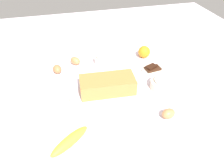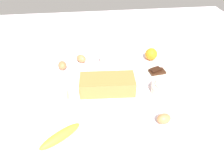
{
  "view_description": "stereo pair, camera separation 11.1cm",
  "coord_description": "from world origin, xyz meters",
  "px_view_note": "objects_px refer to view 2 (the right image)",
  "views": [
    {
      "loc": [
        0.21,
        0.85,
        0.73
      ],
      "look_at": [
        0.0,
        0.0,
        0.04
      ],
      "focal_mm": 34.55,
      "sensor_mm": 36.0,
      "label": 1
    },
    {
      "loc": [
        0.1,
        0.87,
        0.73
      ],
      "look_at": [
        0.0,
        0.0,
        0.04
      ],
      "focal_mm": 34.55,
      "sensor_mm": 36.0,
      "label": 2
    }
  ],
  "objects_px": {
    "egg_loose": "(62,65)",
    "chocolate_plate": "(157,72)",
    "egg_near_butter": "(81,59)",
    "banana": "(60,136)",
    "sugar_bowl": "(165,87)",
    "egg_beside_bowl": "(164,119)",
    "butter_block": "(58,97)",
    "loaf_pan": "(107,85)",
    "flour_bowl": "(110,58)",
    "orange_fruit": "(151,54)"
  },
  "relations": [
    {
      "from": "banana",
      "to": "orange_fruit",
      "type": "relative_size",
      "value": 2.48
    },
    {
      "from": "orange_fruit",
      "to": "egg_near_butter",
      "type": "xyz_separation_m",
      "value": [
        0.44,
        -0.02,
        -0.01
      ]
    },
    {
      "from": "loaf_pan",
      "to": "egg_loose",
      "type": "relative_size",
      "value": 4.54
    },
    {
      "from": "egg_beside_bowl",
      "to": "egg_loose",
      "type": "distance_m",
      "value": 0.67
    },
    {
      "from": "chocolate_plate",
      "to": "loaf_pan",
      "type": "bearing_deg",
      "value": 21.97
    },
    {
      "from": "flour_bowl",
      "to": "sugar_bowl",
      "type": "bearing_deg",
      "value": 128.3
    },
    {
      "from": "flour_bowl",
      "to": "chocolate_plate",
      "type": "distance_m",
      "value": 0.3
    },
    {
      "from": "flour_bowl",
      "to": "egg_loose",
      "type": "bearing_deg",
      "value": 6.93
    },
    {
      "from": "sugar_bowl",
      "to": "egg_loose",
      "type": "height_order",
      "value": "sugar_bowl"
    },
    {
      "from": "egg_near_butter",
      "to": "banana",
      "type": "bearing_deg",
      "value": 81.49
    },
    {
      "from": "butter_block",
      "to": "egg_near_butter",
      "type": "relative_size",
      "value": 1.34
    },
    {
      "from": "egg_near_butter",
      "to": "egg_loose",
      "type": "relative_size",
      "value": 1.06
    },
    {
      "from": "egg_near_butter",
      "to": "chocolate_plate",
      "type": "bearing_deg",
      "value": 157.22
    },
    {
      "from": "egg_loose",
      "to": "chocolate_plate",
      "type": "bearing_deg",
      "value": 167.98
    },
    {
      "from": "sugar_bowl",
      "to": "egg_near_butter",
      "type": "bearing_deg",
      "value": -39.12
    },
    {
      "from": "banana",
      "to": "orange_fruit",
      "type": "bearing_deg",
      "value": -132.95
    },
    {
      "from": "butter_block",
      "to": "egg_beside_bowl",
      "type": "xyz_separation_m",
      "value": [
        -0.47,
        0.19,
        -0.01
      ]
    },
    {
      "from": "egg_loose",
      "to": "loaf_pan",
      "type": "bearing_deg",
      "value": 136.05
    },
    {
      "from": "banana",
      "to": "egg_near_butter",
      "type": "height_order",
      "value": "egg_near_butter"
    },
    {
      "from": "sugar_bowl",
      "to": "egg_near_butter",
      "type": "xyz_separation_m",
      "value": [
        0.43,
        -0.35,
        -0.01
      ]
    },
    {
      "from": "banana",
      "to": "egg_loose",
      "type": "relative_size",
      "value": 3.01
    },
    {
      "from": "banana",
      "to": "butter_block",
      "type": "xyz_separation_m",
      "value": [
        0.02,
        -0.23,
        0.01
      ]
    },
    {
      "from": "butter_block",
      "to": "egg_loose",
      "type": "bearing_deg",
      "value": -89.93
    },
    {
      "from": "butter_block",
      "to": "egg_loose",
      "type": "height_order",
      "value": "butter_block"
    },
    {
      "from": "egg_loose",
      "to": "orange_fruit",
      "type": "bearing_deg",
      "value": -175.45
    },
    {
      "from": "banana",
      "to": "butter_block",
      "type": "distance_m",
      "value": 0.23
    },
    {
      "from": "loaf_pan",
      "to": "banana",
      "type": "xyz_separation_m",
      "value": [
        0.22,
        0.29,
        -0.02
      ]
    },
    {
      "from": "loaf_pan",
      "to": "butter_block",
      "type": "bearing_deg",
      "value": 16.4
    },
    {
      "from": "flour_bowl",
      "to": "egg_beside_bowl",
      "type": "relative_size",
      "value": 1.95
    },
    {
      "from": "banana",
      "to": "sugar_bowl",
      "type": "bearing_deg",
      "value": -154.8
    },
    {
      "from": "loaf_pan",
      "to": "flour_bowl",
      "type": "bearing_deg",
      "value": -95.53
    },
    {
      "from": "egg_loose",
      "to": "chocolate_plate",
      "type": "distance_m",
      "value": 0.56
    },
    {
      "from": "loaf_pan",
      "to": "butter_block",
      "type": "distance_m",
      "value": 0.25
    },
    {
      "from": "banana",
      "to": "loaf_pan",
      "type": "bearing_deg",
      "value": -127.82
    },
    {
      "from": "egg_near_butter",
      "to": "egg_beside_bowl",
      "type": "height_order",
      "value": "egg_near_butter"
    },
    {
      "from": "loaf_pan",
      "to": "egg_beside_bowl",
      "type": "distance_m",
      "value": 0.33
    },
    {
      "from": "egg_beside_bowl",
      "to": "butter_block",
      "type": "bearing_deg",
      "value": -22.07
    },
    {
      "from": "orange_fruit",
      "to": "chocolate_plate",
      "type": "bearing_deg",
      "value": 87.82
    },
    {
      "from": "banana",
      "to": "butter_block",
      "type": "bearing_deg",
      "value": -84.15
    },
    {
      "from": "chocolate_plate",
      "to": "flour_bowl",
      "type": "bearing_deg",
      "value": -30.52
    },
    {
      "from": "chocolate_plate",
      "to": "banana",
      "type": "bearing_deg",
      "value": 37.96
    },
    {
      "from": "loaf_pan",
      "to": "chocolate_plate",
      "type": "bearing_deg",
      "value": -154.6
    },
    {
      "from": "orange_fruit",
      "to": "egg_loose",
      "type": "distance_m",
      "value": 0.55
    },
    {
      "from": "butter_block",
      "to": "sugar_bowl",
      "type": "bearing_deg",
      "value": -178.66
    },
    {
      "from": "loaf_pan",
      "to": "sugar_bowl",
      "type": "distance_m",
      "value": 0.3
    },
    {
      "from": "banana",
      "to": "egg_beside_bowl",
      "type": "height_order",
      "value": "egg_beside_bowl"
    },
    {
      "from": "butter_block",
      "to": "chocolate_plate",
      "type": "xyz_separation_m",
      "value": [
        -0.54,
        -0.18,
        -0.02
      ]
    },
    {
      "from": "sugar_bowl",
      "to": "egg_beside_bowl",
      "type": "relative_size",
      "value": 2.18
    },
    {
      "from": "sugar_bowl",
      "to": "banana",
      "type": "relative_size",
      "value": 0.73
    },
    {
      "from": "flour_bowl",
      "to": "butter_block",
      "type": "height_order",
      "value": "flour_bowl"
    }
  ]
}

